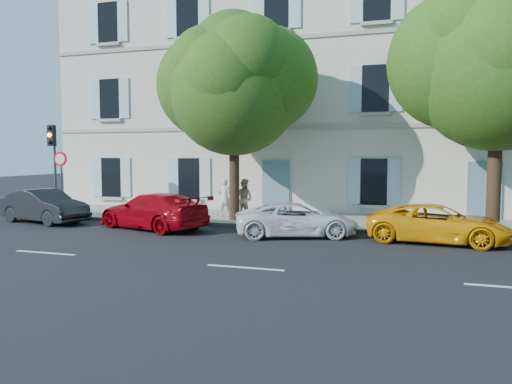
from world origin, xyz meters
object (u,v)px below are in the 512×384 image
(car_red_coupe, at_px, (153,211))
(tree_right, at_px, (498,67))
(car_yellow_supercar, at_px, (438,224))
(car_white_coupe, at_px, (296,220))
(pedestrian_a, at_px, (225,198))
(road_sign, at_px, (61,169))
(pedestrian_b, at_px, (244,199))
(traffic_light, at_px, (53,150))
(car_dark_sedan, at_px, (44,206))
(tree_left, at_px, (234,91))

(car_red_coupe, height_order, tree_right, tree_right)
(car_yellow_supercar, bearing_deg, car_white_coupe, 98.34)
(pedestrian_a, bearing_deg, car_white_coupe, 136.48)
(car_white_coupe, distance_m, road_sign, 11.13)
(road_sign, bearing_deg, pedestrian_b, 8.75)
(traffic_light, distance_m, pedestrian_b, 8.80)
(car_red_coupe, bearing_deg, car_yellow_supercar, 110.49)
(car_dark_sedan, bearing_deg, tree_right, -70.32)
(car_white_coupe, height_order, tree_right, tree_right)
(pedestrian_a, distance_m, pedestrian_b, 0.99)
(road_sign, bearing_deg, car_yellow_supercar, -5.30)
(car_white_coupe, xyz_separation_m, car_yellow_supercar, (4.55, 0.18, 0.03))
(car_red_coupe, xyz_separation_m, tree_left, (2.40, 2.26, 4.61))
(car_yellow_supercar, bearing_deg, pedestrian_a, 76.82)
(car_red_coupe, bearing_deg, road_sign, -87.41)
(car_white_coupe, xyz_separation_m, traffic_light, (-11.38, 1.71, 2.40))
(car_red_coupe, bearing_deg, pedestrian_b, 157.23)
(road_sign, relative_size, pedestrian_a, 1.71)
(road_sign, bearing_deg, car_dark_sedan, -78.04)
(car_white_coupe, bearing_deg, car_red_coupe, 70.65)
(car_red_coupe, xyz_separation_m, car_yellow_supercar, (10.03, 0.20, -0.07))
(car_dark_sedan, relative_size, pedestrian_b, 2.52)
(car_yellow_supercar, xyz_separation_m, pedestrian_a, (-8.39, 2.93, 0.35))
(car_red_coupe, height_order, traffic_light, traffic_light)
(car_dark_sedan, relative_size, car_yellow_supercar, 0.95)
(car_dark_sedan, xyz_separation_m, car_yellow_supercar, (15.14, 0.04, -0.07))
(car_white_coupe, distance_m, tree_left, 6.06)
(pedestrian_a, relative_size, pedestrian_b, 0.98)
(pedestrian_a, xyz_separation_m, pedestrian_b, (0.95, -0.27, 0.02))
(car_white_coupe, height_order, car_yellow_supercar, car_yellow_supercar)
(road_sign, xyz_separation_m, pedestrian_b, (8.01, 1.23, -1.16))
(tree_left, bearing_deg, car_red_coupe, -136.73)
(road_sign, height_order, pedestrian_b, road_sign)
(car_red_coupe, height_order, car_white_coupe, car_red_coupe)
(car_yellow_supercar, xyz_separation_m, road_sign, (-15.45, 1.43, 1.53))
(car_yellow_supercar, height_order, pedestrian_b, pedestrian_b)
(tree_right, xyz_separation_m, road_sign, (-17.24, -0.33, -3.52))
(car_red_coupe, bearing_deg, pedestrian_a, 171.75)
(pedestrian_b, bearing_deg, car_red_coupe, 60.69)
(car_white_coupe, distance_m, pedestrian_a, 4.96)
(tree_left, distance_m, pedestrian_a, 4.49)
(car_red_coupe, distance_m, pedestrian_b, 3.87)
(car_yellow_supercar, relative_size, pedestrian_b, 2.66)
(tree_left, bearing_deg, car_white_coupe, -35.99)
(tree_left, distance_m, traffic_light, 8.63)
(car_dark_sedan, distance_m, car_yellow_supercar, 15.14)
(car_yellow_supercar, distance_m, pedestrian_b, 7.91)
(car_red_coupe, height_order, tree_left, tree_left)
(car_dark_sedan, relative_size, pedestrian_a, 2.57)
(car_dark_sedan, xyz_separation_m, tree_right, (16.93, 1.81, 4.98))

